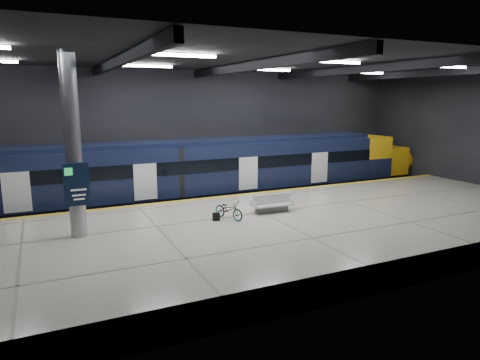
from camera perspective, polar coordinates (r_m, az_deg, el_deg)
ground at (r=21.01m, az=1.77°, el=-6.60°), size 30.00×30.00×0.00m
room_shell at (r=20.05m, az=1.86°, el=9.18°), size 30.10×16.10×8.05m
platform at (r=18.75m, az=5.25°, el=-7.06°), size 30.00×11.00×1.10m
safety_strip at (r=23.12m, az=-1.29°, el=-2.13°), size 30.00×0.40×0.01m
rails at (r=25.83m, az=-3.74°, el=-3.10°), size 30.00×1.52×0.16m
train at (r=25.61m, az=-2.70°, el=1.32°), size 29.40×2.84×3.79m
bench at (r=19.91m, az=4.23°, el=-3.43°), size 1.97×0.90×0.85m
bicycle at (r=18.70m, az=-1.50°, el=-3.96°), size 1.13×1.70×0.84m
pannier_bag at (r=18.54m, az=-3.20°, el=-4.90°), size 0.33×0.23×0.35m
info_column at (r=16.98m, az=-21.35°, el=3.88°), size 0.90×0.78×6.90m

